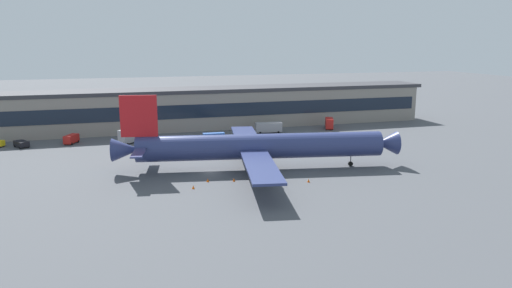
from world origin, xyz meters
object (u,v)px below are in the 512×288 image
object	(u,v)px
belt_loader	(213,136)
traffic_cone_1	(309,180)
crew_van	(71,139)
airliner	(257,147)
pushback_tractor	(21,143)
traffic_cone_2	(193,187)
traffic_cone_3	(234,180)
traffic_cone_0	(208,180)
catering_truck	(130,135)
fuel_truck	(268,127)
stair_truck	(329,123)

from	to	relation	value
belt_loader	traffic_cone_1	world-z (taller)	belt_loader
crew_van	traffic_cone_1	distance (m)	74.16
airliner	pushback_tractor	xyz separation A→B (m)	(-55.89, 40.48, -4.22)
airliner	crew_van	world-z (taller)	airliner
traffic_cone_2	traffic_cone_3	bearing A→B (deg)	16.55
traffic_cone_1	belt_loader	bearing A→B (deg)	101.70
traffic_cone_0	catering_truck	bearing A→B (deg)	107.55
fuel_truck	stair_truck	bearing A→B (deg)	3.00
traffic_cone_1	traffic_cone_0	bearing A→B (deg)	162.76
airliner	catering_truck	xyz separation A→B (m)	(-26.90, 37.78, -2.97)
catering_truck	stair_truck	size ratio (longest dim) A/B	1.11
traffic_cone_3	stair_truck	bearing A→B (deg)	48.03
catering_truck	traffic_cone_1	bearing A→B (deg)	-56.11
belt_loader	catering_truck	distance (m)	24.14
traffic_cone_2	traffic_cone_0	bearing A→B (deg)	46.93
pushback_tractor	traffic_cone_3	world-z (taller)	pushback_tractor
pushback_tractor	traffic_cone_0	distance (m)	64.05
pushback_tractor	fuel_truck	bearing A→B (deg)	0.54
traffic_cone_1	traffic_cone_3	bearing A→B (deg)	161.37
airliner	fuel_truck	xyz separation A→B (m)	(16.00, 41.16, -3.38)
crew_van	belt_loader	xyz separation A→B (m)	(40.16, -5.48, -0.31)
traffic_cone_2	airliner	bearing A→B (deg)	33.30
airliner	belt_loader	distance (m)	36.24
belt_loader	traffic_cone_2	size ratio (longest dim) A/B	8.89
catering_truck	stair_truck	bearing A→B (deg)	4.00
pushback_tractor	traffic_cone_3	xyz separation A→B (m)	(48.43, -48.61, -0.71)
fuel_truck	traffic_cone_0	xyz separation A→B (m)	(-28.77, -48.04, -1.53)
pushback_tractor	catering_truck	bearing A→B (deg)	-5.32
pushback_tractor	catering_truck	xyz separation A→B (m)	(28.99, -2.70, 1.24)
crew_van	fuel_truck	xyz separation A→B (m)	(59.02, -0.22, 0.42)
traffic_cone_3	catering_truck	bearing A→B (deg)	112.94
stair_truck	traffic_cone_3	size ratio (longest dim) A/B	9.41
crew_van	pushback_tractor	distance (m)	12.91
crew_van	stair_truck	size ratio (longest dim) A/B	0.87
fuel_truck	stair_truck	xyz separation A→B (m)	(21.90, 1.15, 0.10)
fuel_truck	catering_truck	world-z (taller)	catering_truck
traffic_cone_0	traffic_cone_3	size ratio (longest dim) A/B	1.04
catering_truck	traffic_cone_1	size ratio (longest dim) A/B	10.22
catering_truck	traffic_cone_0	bearing A→B (deg)	-72.45
traffic_cone_1	pushback_tractor	bearing A→B (deg)	139.70
stair_truck	traffic_cone_3	xyz separation A→B (m)	(-45.36, -50.44, -1.64)
airliner	stair_truck	size ratio (longest dim) A/B	10.08
belt_loader	pushback_tractor	xyz separation A→B (m)	(-53.03, 4.59, -0.10)
belt_loader	catering_truck	world-z (taller)	catering_truck
belt_loader	traffic_cone_3	bearing A→B (deg)	-95.97
traffic_cone_1	traffic_cone_3	world-z (taller)	traffic_cone_1
traffic_cone_3	traffic_cone_1	bearing A→B (deg)	-18.63
fuel_truck	traffic_cone_3	size ratio (longest dim) A/B	12.65
traffic_cone_0	traffic_cone_2	xyz separation A→B (m)	(-3.66, -3.92, 0.01)
crew_van	fuel_truck	size ratio (longest dim) A/B	0.65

